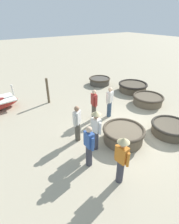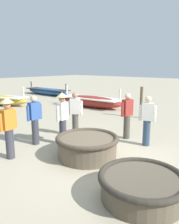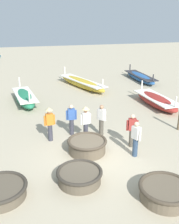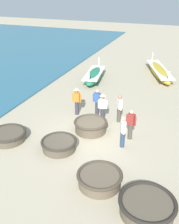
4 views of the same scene
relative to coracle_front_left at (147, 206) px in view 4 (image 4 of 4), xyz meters
name	(u,v)px [view 4 (image 4 of 4)]	position (x,y,z in m)	size (l,w,h in m)	color
ground_plane	(90,138)	(-3.43, 3.72, -0.31)	(80.00, 80.00, 0.00)	tan
coracle_front_left	(147,206)	(0.00, 0.00, 0.00)	(1.95, 1.95, 0.57)	brown
coracle_center	(8,135)	(-7.11, 2.16, -0.05)	(1.78, 1.78, 0.47)	brown
coracle_tilted	(91,126)	(-3.64, 4.37, 0.02)	(1.73, 1.73, 0.60)	brown
coracle_weathered	(59,144)	(-4.42, 2.32, -0.04)	(1.66, 1.66, 0.49)	brown
coracle_nearest	(100,178)	(-1.91, 0.75, -0.02)	(1.76, 1.76, 0.53)	brown
long_boat_ochre_hull	(94,76)	(-6.12, 11.79, 0.08)	(1.70, 4.32, 1.36)	#237551
long_boat_blue_hull	(159,71)	(-1.53, 14.79, 0.05)	(3.11, 5.94, 1.23)	gold
fisherman_hauling	(77,99)	(-5.06, 5.89, 0.65)	(0.53, 0.36, 1.67)	#383842
fisherman_standing_left	(123,131)	(-1.75, 3.56, 0.53)	(0.33, 0.50, 1.57)	#2D425B
fisherman_standing_right	(103,106)	(-3.40, 5.61, 0.65)	(0.53, 0.36, 1.67)	#383842
fisherman_by_coracle	(97,101)	(-3.96, 6.28, 0.53)	(0.53, 0.24, 1.57)	#383842
fisherman_crouching	(131,124)	(-1.57, 4.38, 0.53)	(0.51, 0.30, 1.57)	#4C473D
fisherman_with_hat	(119,108)	(-2.55, 5.89, 0.53)	(0.38, 0.44, 1.57)	#4C473D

